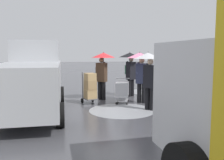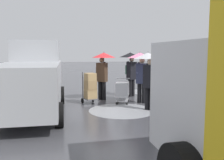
{
  "view_description": "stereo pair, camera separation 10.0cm",
  "coord_description": "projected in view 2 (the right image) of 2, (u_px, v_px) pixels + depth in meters",
  "views": [
    {
      "loc": [
        2.32,
        9.97,
        2.12
      ],
      "look_at": [
        0.34,
        0.83,
        1.05
      ],
      "focal_mm": 38.8,
      "sensor_mm": 36.0,
      "label": 1
    },
    {
      "loc": [
        2.23,
        9.99,
        2.12
      ],
      "look_at": [
        0.34,
        0.83,
        1.05
      ],
      "focal_mm": 38.8,
      "sensor_mm": 36.0,
      "label": 2
    }
  ],
  "objects": [
    {
      "name": "hand_dolly_boxes",
      "position": [
        90.0,
        87.0,
        9.97
      ],
      "size": [
        0.69,
        0.82,
        1.32
      ],
      "color": "#515156",
      "rests_on": "ground"
    },
    {
      "name": "ground_plane",
      "position": [
        116.0,
        102.0,
        10.41
      ],
      "size": [
        90.0,
        90.0,
        0.0
      ],
      "primitive_type": "plane",
      "color": "#4C4C51"
    },
    {
      "name": "pedestrian_pink_side",
      "position": [
        149.0,
        67.0,
        8.81
      ],
      "size": [
        1.04,
        1.04,
        2.15
      ],
      "color": "black",
      "rests_on": "ground"
    },
    {
      "name": "slush_patch_near_cluster",
      "position": [
        122.0,
        110.0,
        8.88
      ],
      "size": [
        2.41,
        2.41,
        0.01
      ],
      "primitive_type": "cylinder",
      "color": "#999BA0",
      "rests_on": "ground"
    },
    {
      "name": "cargo_van_parked_right",
      "position": [
        31.0,
        80.0,
        8.41
      ],
      "size": [
        2.25,
        5.37,
        2.6
      ],
      "color": "#B7BABF",
      "rests_on": "ground"
    },
    {
      "name": "pedestrian_black_side",
      "position": [
        141.0,
        65.0,
        10.07
      ],
      "size": [
        1.04,
        1.04,
        2.15
      ],
      "color": "black",
      "rests_on": "ground"
    },
    {
      "name": "slush_patch_mid_street",
      "position": [
        144.0,
        92.0,
        13.05
      ],
      "size": [
        1.78,
        1.78,
        0.01
      ],
      "primitive_type": "cylinder",
      "color": "#999BA0",
      "rests_on": "ground"
    },
    {
      "name": "shopping_cart_vendor",
      "position": [
        122.0,
        90.0,
        10.1
      ],
      "size": [
        0.79,
        0.95,
        1.02
      ],
      "color": "#B2B2B7",
      "rests_on": "ground"
    },
    {
      "name": "street_lamp",
      "position": [
        223.0,
        44.0,
        7.46
      ],
      "size": [
        0.28,
        0.28,
        3.86
      ],
      "color": "#2D2D33",
      "rests_on": "ground"
    },
    {
      "name": "pedestrian_far_side",
      "position": [
        131.0,
        64.0,
        11.57
      ],
      "size": [
        1.04,
        1.04,
        2.15
      ],
      "color": "black",
      "rests_on": "ground"
    },
    {
      "name": "pedestrian_white_side",
      "position": [
        103.0,
        65.0,
        10.71
      ],
      "size": [
        1.04,
        1.04,
        2.15
      ],
      "color": "black",
      "rests_on": "ground"
    }
  ]
}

